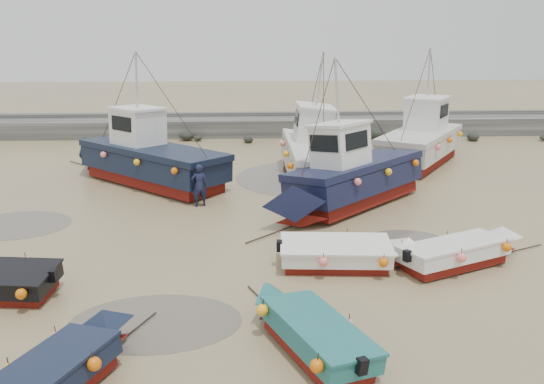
% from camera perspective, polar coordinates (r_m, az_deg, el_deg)
% --- Properties ---
extents(ground, '(120.00, 120.00, 0.00)m').
position_cam_1_polar(ground, '(16.58, 1.04, -9.11)').
color(ground, '#968358').
rests_on(ground, ground).
extents(seawall, '(60.00, 4.92, 1.50)m').
position_cam_1_polar(seawall, '(37.42, -1.08, 7.05)').
color(seawall, slate).
rests_on(seawall, ground).
extents(puddle_a, '(4.56, 4.56, 0.01)m').
position_cam_1_polar(puddle_a, '(14.60, -12.44, -13.51)').
color(puddle_a, '#595248').
rests_on(puddle_a, ground).
extents(puddle_b, '(3.65, 3.65, 0.01)m').
position_cam_1_polar(puddle_b, '(19.23, 14.56, -5.80)').
color(puddle_b, '#595248').
rests_on(puddle_b, ground).
extents(puddle_c, '(4.12, 4.12, 0.01)m').
position_cam_1_polar(puddle_c, '(22.92, -25.75, -3.20)').
color(puddle_c, '#595248').
rests_on(puddle_c, ground).
extents(puddle_d, '(6.87, 6.87, 0.01)m').
position_cam_1_polar(puddle_d, '(27.03, 3.33, 1.55)').
color(puddle_d, '#595248').
rests_on(puddle_d, ground).
extents(dinghy_1, '(3.19, 5.31, 1.43)m').
position_cam_1_polar(dinghy_1, '(12.50, -22.20, -17.34)').
color(dinghy_1, maroon).
rests_on(dinghy_1, ground).
extents(dinghy_2, '(2.97, 5.23, 1.43)m').
position_cam_1_polar(dinghy_2, '(13.07, 3.84, -14.24)').
color(dinghy_2, maroon).
rests_on(dinghy_2, ground).
extents(dinghy_3, '(5.68, 2.93, 1.43)m').
position_cam_1_polar(dinghy_3, '(18.20, 19.92, -5.82)').
color(dinghy_3, maroon).
rests_on(dinghy_3, ground).
extents(dinghy_5, '(5.82, 2.31, 1.43)m').
position_cam_1_polar(dinghy_5, '(17.17, 8.07, -6.29)').
color(dinghy_5, maroon).
rests_on(dinghy_5, ground).
extents(cabin_boat_0, '(9.42, 8.21, 6.22)m').
position_cam_1_polar(cabin_boat_0, '(26.69, -13.64, 3.76)').
color(cabin_boat_0, maroon).
rests_on(cabin_boat_0, ground).
extents(cabin_boat_1, '(3.02, 10.44, 6.22)m').
position_cam_1_polar(cabin_boat_1, '(26.70, 3.86, 4.27)').
color(cabin_boat_1, maroon).
rests_on(cabin_boat_1, ground).
extents(cabin_boat_2, '(8.25, 7.52, 6.22)m').
position_cam_1_polar(cabin_boat_2, '(22.50, 8.34, 1.64)').
color(cabin_boat_2, maroon).
rests_on(cabin_boat_2, ground).
extents(cabin_boat_3, '(6.90, 8.72, 6.22)m').
position_cam_1_polar(cabin_boat_3, '(31.01, 16.02, 5.54)').
color(cabin_boat_3, maroon).
rests_on(cabin_boat_3, ground).
extents(person, '(0.77, 0.62, 1.85)m').
position_cam_1_polar(person, '(22.99, -7.74, -1.50)').
color(person, '#151934').
rests_on(person, ground).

